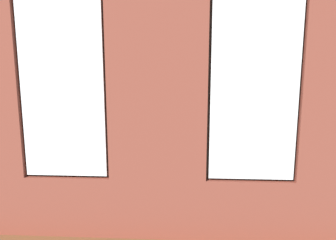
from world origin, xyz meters
TOP-DOWN VIEW (x-y plane):
  - ground_plane at (0.00, 0.00)m, footprint 6.24×5.70m
  - brick_wall_with_windows at (0.00, 2.47)m, footprint 5.64×0.30m
  - white_wall_right at (2.77, 0.20)m, footprint 0.10×4.70m
  - couch_by_window at (0.78, 1.82)m, footprint 1.97×0.87m
  - couch_left at (-2.12, 0.08)m, footprint 0.89×1.71m
  - coffee_table at (-0.01, -0.10)m, footprint 1.32×0.80m
  - cup_ceramic at (0.15, -0.20)m, footprint 0.08×0.08m
  - table_plant_small at (-0.01, -0.10)m, footprint 0.17×0.17m
  - remote_silver at (-0.38, -0.24)m, footprint 0.18×0.08m
  - remote_black at (0.38, 0.02)m, footprint 0.10×0.18m
  - media_console at (2.47, -0.07)m, footprint 0.91×0.42m
  - tv_flatscreen at (2.47, -0.08)m, footprint 1.19×0.20m
  - papasan_chair at (0.44, -1.78)m, footprint 1.15×1.15m
  - potted_plant_near_tv at (1.92, 0.83)m, footprint 0.61×0.61m
  - potted_plant_between_couches at (-0.65, 1.77)m, footprint 0.60×0.60m
  - potted_plant_beside_window_right at (2.15, 1.92)m, footprint 0.88×0.85m

SIDE VIEW (x-z plane):
  - ground_plane at x=0.00m, z-range -0.10..0.00m
  - media_console at x=2.47m, z-range 0.00..0.48m
  - couch_by_window at x=0.78m, z-range -0.07..0.73m
  - couch_left at x=-2.12m, z-range -0.07..0.73m
  - coffee_table at x=-0.01m, z-range 0.17..0.61m
  - papasan_chair at x=0.44m, z-range 0.10..0.81m
  - remote_silver at x=-0.38m, z-range 0.44..0.46m
  - remote_black at x=0.38m, z-range 0.44..0.46m
  - cup_ceramic at x=0.15m, z-range 0.44..0.54m
  - potted_plant_between_couches at x=-0.65m, z-range 0.10..0.93m
  - table_plant_small at x=-0.01m, z-range 0.45..0.71m
  - potted_plant_near_tv at x=1.92m, z-range 0.14..1.13m
  - potted_plant_beside_window_right at x=2.15m, z-range -0.04..1.39m
  - tv_flatscreen at x=2.47m, z-range 0.48..1.33m
  - brick_wall_with_windows at x=0.00m, z-range -0.04..3.16m
  - white_wall_right at x=2.77m, z-range 0.00..3.20m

